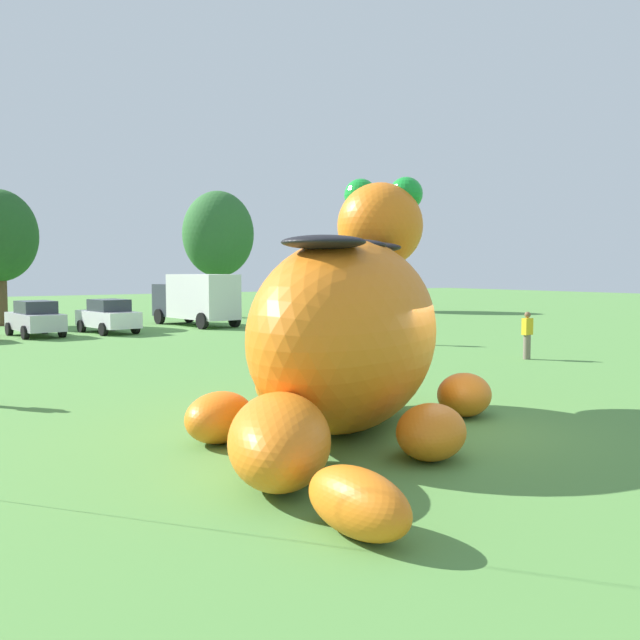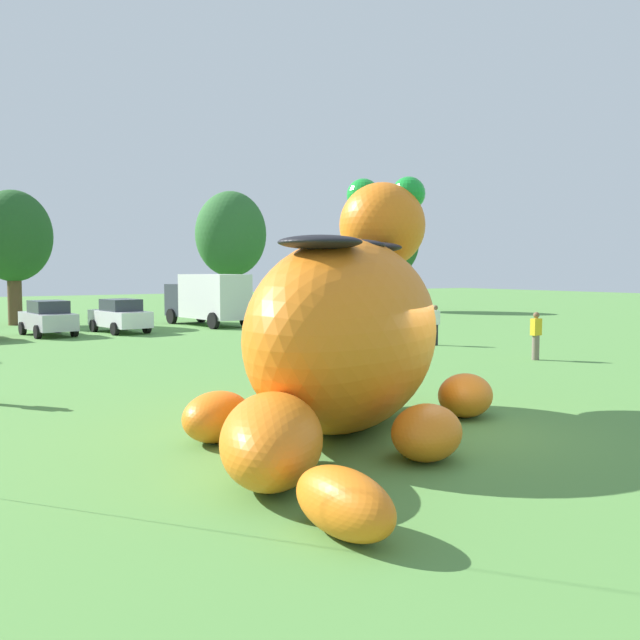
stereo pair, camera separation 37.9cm
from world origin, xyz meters
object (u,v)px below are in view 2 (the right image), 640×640
Objects in this scene: box_truck at (208,298)px; spectator_wandering at (536,336)px; car_white at (120,316)px; giant_inflatable_creature at (348,331)px; car_silver at (48,318)px; spectator_by_cars at (435,325)px.

box_truck reaches higher than spectator_wandering.
spectator_wandering is at bearing -80.84° from box_truck.
car_white is 2.51× the size of spectator_wandering.
giant_inflatable_creature reaches higher than box_truck.
box_truck is (8.53, 25.88, -0.39)m from giant_inflatable_creature.
car_white is (2.85, 24.04, -1.13)m from giant_inflatable_creature.
car_silver is at bearing 91.45° from giant_inflatable_creature.
car_silver is 2.47× the size of spectator_by_cars.
car_silver is 3.47m from car_white.
box_truck is (5.68, 1.84, 0.74)m from car_white.
car_white is at bearing 125.11° from spectator_by_cars.
car_white is 2.51× the size of spectator_by_cars.
giant_inflatable_creature is at bearing -156.59° from spectator_wandering.
spectator_by_cars and spectator_wandering have the same top height.
car_silver reaches higher than spectator_wandering.
car_silver and car_white have the same top height.
spectator_by_cars is (12.81, -13.53, -0.01)m from car_silver.
giant_inflatable_creature is at bearing -88.55° from car_silver.
spectator_wandering is (-0.32, -5.60, 0.00)m from spectator_by_cars.
car_white is at bearing 83.24° from giant_inflatable_creature.
giant_inflatable_creature reaches higher than spectator_by_cars.
car_silver is 0.64× the size of box_truck.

